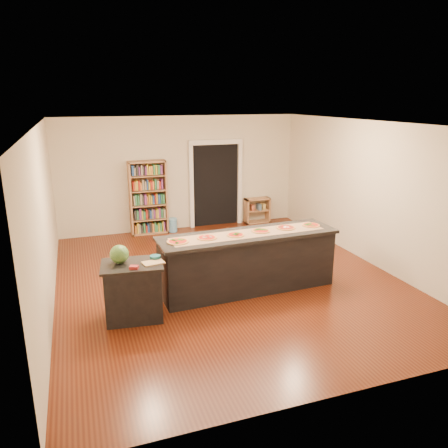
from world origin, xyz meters
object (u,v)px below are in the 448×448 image
object	(u,v)px
kitchen_island	(248,261)
low_shelf	(257,210)
side_counter	(133,291)
waste_bin	(172,225)
watermelon	(119,254)
bookshelf	(148,198)

from	to	relation	value
kitchen_island	low_shelf	size ratio (longest dim) A/B	4.64
kitchen_island	side_counter	xyz separation A→B (m)	(-2.00, -0.41, -0.07)
side_counter	low_shelf	xyz separation A→B (m)	(3.83, 4.24, -0.11)
kitchen_island	waste_bin	bearing A→B (deg)	94.92
low_shelf	watermelon	bearing A→B (deg)	-133.75
low_shelf	watermelon	world-z (taller)	watermelon
low_shelf	side_counter	bearing A→B (deg)	-132.05
waste_bin	watermelon	size ratio (longest dim) A/B	1.22
kitchen_island	bookshelf	size ratio (longest dim) A/B	1.73
waste_bin	low_shelf	bearing A→B (deg)	1.84
kitchen_island	waste_bin	size ratio (longest dim) A/B	9.10
watermelon	side_counter	bearing A→B (deg)	-25.86
side_counter	bookshelf	bearing A→B (deg)	84.06
side_counter	waste_bin	size ratio (longest dim) A/B	2.63
kitchen_island	watermelon	xyz separation A→B (m)	(-2.16, -0.33, 0.51)
waste_bin	watermelon	xyz separation A→B (m)	(-1.67, -4.09, 0.85)
waste_bin	watermelon	distance (m)	4.50
low_shelf	watermelon	xyz separation A→B (m)	(-3.99, -4.17, 0.69)
side_counter	low_shelf	world-z (taller)	side_counter
bookshelf	watermelon	xyz separation A→B (m)	(-1.12, -4.15, 0.13)
kitchen_island	watermelon	size ratio (longest dim) A/B	11.14
kitchen_island	waste_bin	xyz separation A→B (m)	(-0.50, 3.76, -0.34)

